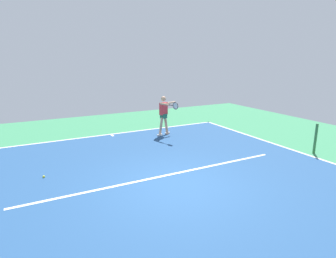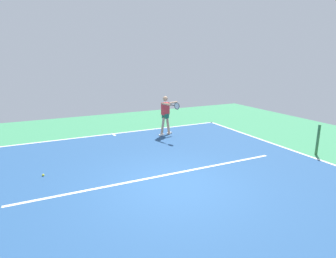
% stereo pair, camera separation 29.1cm
% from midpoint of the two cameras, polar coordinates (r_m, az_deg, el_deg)
% --- Properties ---
extents(ground_plane, '(20.89, 20.89, 0.00)m').
position_cam_midpoint_polar(ground_plane, '(7.64, 0.36, -11.27)').
color(ground_plane, '#388456').
extents(court_surface, '(10.62, 11.79, 0.00)m').
position_cam_midpoint_polar(court_surface, '(7.64, 0.36, -11.26)').
color(court_surface, navy).
rests_on(court_surface, ground_plane).
extents(court_line_baseline_near, '(10.62, 0.10, 0.01)m').
position_cam_midpoint_polar(court_line_baseline_near, '(12.80, -12.05, -1.03)').
color(court_line_baseline_near, white).
rests_on(court_line_baseline_near, ground_plane).
extents(court_line_sideline_left, '(0.10, 11.79, 0.01)m').
position_cam_midpoint_polar(court_line_sideline_left, '(10.97, 25.48, -4.68)').
color(court_line_sideline_left, white).
rests_on(court_line_sideline_left, ground_plane).
extents(court_line_service, '(7.96, 0.10, 0.01)m').
position_cam_midpoint_polar(court_line_service, '(8.21, -1.95, -9.41)').
color(court_line_service, white).
rests_on(court_line_service, ground_plane).
extents(court_line_centre_mark, '(0.10, 0.30, 0.01)m').
position_cam_midpoint_polar(court_line_centre_mark, '(12.61, -11.80, -1.25)').
color(court_line_centre_mark, white).
rests_on(court_line_centre_mark, ground_plane).
extents(net_post, '(0.09, 0.09, 1.07)m').
position_cam_midpoint_polar(net_post, '(11.10, 26.86, -1.75)').
color(net_post, '#38753D').
rests_on(net_post, ground_plane).
extents(tennis_player, '(1.03, 1.27, 1.71)m').
position_cam_midpoint_polar(tennis_player, '(12.20, -1.45, 3.23)').
color(tennis_player, tan).
rests_on(tennis_player, ground_plane).
extents(tennis_ball_near_service_line, '(0.07, 0.07, 0.07)m').
position_cam_midpoint_polar(tennis_ball_near_service_line, '(8.86, -24.58, -8.70)').
color(tennis_ball_near_service_line, yellow).
rests_on(tennis_ball_near_service_line, ground_plane).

